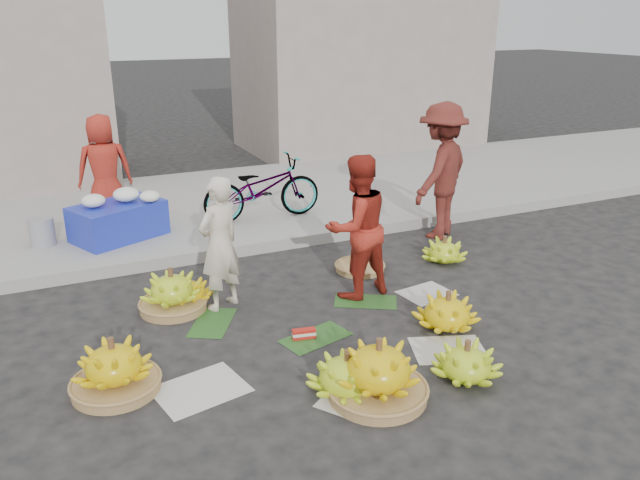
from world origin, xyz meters
name	(u,v)px	position (x,y,z in m)	size (l,w,h in m)	color
ground	(317,327)	(0.00, 0.00, 0.00)	(80.00, 80.00, 0.00)	black
curb	(246,247)	(0.00, 2.20, 0.07)	(40.00, 0.25, 0.15)	gray
sidewalk	(204,205)	(0.00, 4.30, 0.06)	(40.00, 4.00, 0.12)	gray
building_right	(360,32)	(4.50, 7.70, 2.50)	(5.00, 3.00, 5.00)	gray
newspaper_scatter	(355,366)	(0.00, -0.80, 0.00)	(3.20, 1.80, 0.00)	beige
banana_leaves	(299,320)	(-0.10, 0.20, 0.00)	(2.00, 1.00, 0.00)	#1C4717
banana_bunch_0	(114,368)	(-1.91, -0.32, 0.21)	(0.75, 0.75, 0.47)	olive
banana_bunch_1	(347,374)	(-0.24, -1.12, 0.17)	(0.68, 0.68, 0.39)	#8CB71A
banana_bunch_2	(378,372)	(-0.05, -1.28, 0.23)	(0.82, 0.82, 0.52)	olive
banana_bunch_3	(466,362)	(0.74, -1.35, 0.16)	(0.67, 0.67, 0.36)	#8CB71A
banana_bunch_4	(447,311)	(1.13, -0.53, 0.17)	(0.77, 0.77, 0.38)	yellow
banana_bunch_5	(444,251)	(2.11, 0.91, 0.14)	(0.69, 0.69, 0.33)	#8CB71A
banana_bunch_6	(172,292)	(-1.19, 0.95, 0.20)	(0.74, 0.74, 0.46)	olive
banana_bunch_7	(189,291)	(-0.99, 1.06, 0.13)	(0.57, 0.57, 0.31)	yellow
basket_spare	(360,267)	(1.05, 1.09, 0.03)	(0.57, 0.57, 0.07)	olive
incense_stack	(304,334)	(-0.21, -0.17, 0.05)	(0.22, 0.07, 0.09)	#B41B13
vendor_cream	(220,244)	(-0.70, 0.81, 0.69)	(0.51, 0.33, 1.38)	beige
vendor_red	(357,227)	(0.69, 0.51, 0.77)	(0.75, 0.58, 1.53)	#AB2A1A
man_striped	(441,171)	(2.59, 1.75, 0.90)	(1.17, 0.67, 1.81)	maroon
flower_table	(119,218)	(-1.40, 3.11, 0.38)	(1.28, 1.08, 0.64)	#1824A1
grey_bucket	(42,232)	(-2.33, 3.22, 0.30)	(0.31, 0.31, 0.35)	gray
flower_vendor	(104,169)	(-1.43, 3.92, 0.87)	(0.73, 0.48, 1.49)	#AB2A1A
bicycle	(262,188)	(0.56, 3.10, 0.56)	(1.69, 0.59, 0.89)	gray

